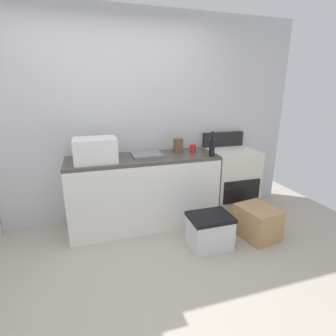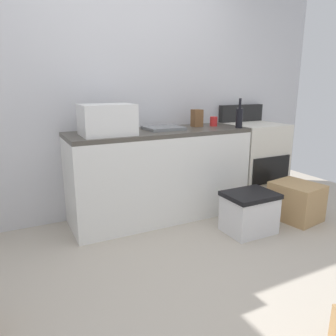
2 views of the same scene
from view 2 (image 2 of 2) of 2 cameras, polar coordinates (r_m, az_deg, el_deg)
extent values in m
plane|color=#B2A899|center=(2.37, 4.84, -19.76)|extent=(6.00, 6.00, 0.00)
cube|color=silver|center=(3.37, -9.01, 13.79)|extent=(5.00, 0.10, 2.60)
cube|color=white|center=(3.28, -1.52, -1.44)|extent=(1.80, 0.60, 0.86)
cube|color=#4C473F|center=(3.19, -1.57, 6.36)|extent=(1.80, 0.60, 0.04)
cube|color=silver|center=(3.94, 14.73, 1.08)|extent=(0.60, 0.60, 0.90)
cube|color=black|center=(3.73, 17.77, -0.35)|extent=(0.52, 0.02, 0.30)
cube|color=black|center=(4.05, 12.78, 9.45)|extent=(0.60, 0.08, 0.20)
cube|color=white|center=(2.90, -10.72, 8.39)|extent=(0.46, 0.34, 0.27)
cube|color=slate|center=(3.23, -0.83, 7.09)|extent=(0.36, 0.32, 0.03)
cylinder|color=black|center=(3.43, 12.50, 8.62)|extent=(0.07, 0.07, 0.20)
cylinder|color=black|center=(3.42, 12.63, 11.12)|extent=(0.03, 0.03, 0.10)
cylinder|color=red|center=(3.54, 8.08, 8.17)|extent=(0.08, 0.08, 0.10)
cube|color=brown|center=(3.47, 5.14, 8.80)|extent=(0.10, 0.10, 0.18)
cube|color=tan|center=(3.53, 21.69, -5.49)|extent=(0.45, 0.50, 0.37)
cube|color=silver|center=(3.10, 14.15, -7.96)|extent=(0.44, 0.34, 0.34)
cube|color=black|center=(3.03, 14.37, -4.64)|extent=(0.46, 0.36, 0.04)
camera|label=1|loc=(0.83, 77.74, 27.78)|focal=27.45mm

